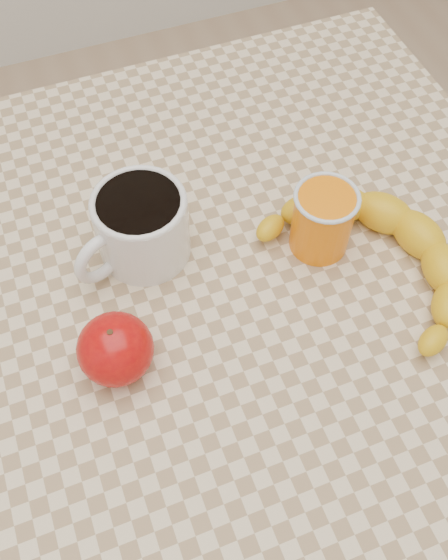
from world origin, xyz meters
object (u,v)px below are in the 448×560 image
object	(u,v)px
apple	(115,349)
coffee_mug	(140,225)
table	(224,327)
orange_juice_glass	(323,220)
banana	(376,257)

from	to	relation	value
apple	coffee_mug	bearing A→B (deg)	63.13
table	orange_juice_glass	size ratio (longest dim) A/B	9.62
table	banana	bearing A→B (deg)	-11.53
table	coffee_mug	size ratio (longest dim) A/B	5.22
orange_juice_glass	banana	bearing A→B (deg)	-52.68
orange_juice_glass	banana	distance (m)	0.07
coffee_mug	apple	bearing A→B (deg)	-116.87
apple	banana	size ratio (longest dim) A/B	0.28
orange_juice_glass	apple	bearing A→B (deg)	-165.35
table	apple	world-z (taller)	apple
coffee_mug	banana	size ratio (longest dim) A/B	0.46
coffee_mug	orange_juice_glass	world-z (taller)	coffee_mug
apple	banana	world-z (taller)	apple
orange_juice_glass	banana	size ratio (longest dim) A/B	0.25
orange_juice_glass	banana	xyz separation A→B (m)	(0.04, -0.05, -0.02)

